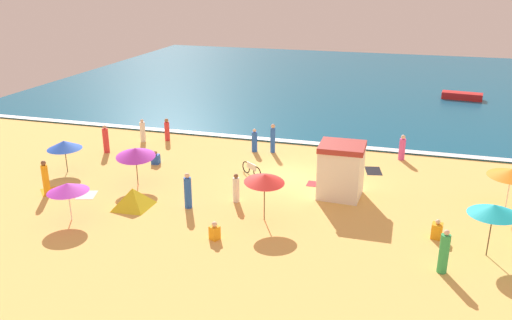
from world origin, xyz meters
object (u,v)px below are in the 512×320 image
Objects in this scene: beachgoer_3 at (106,140)px; beachgoer_2 at (156,158)px; beachgoer_9 at (444,253)px; small_boat_0 at (462,96)px; beach_umbrella_6 at (494,209)px; beachgoer_4 at (46,178)px; beach_tent at (133,198)px; beachgoer_11 at (188,192)px; beachgoer_1 at (273,139)px; parked_bicycle at (252,169)px; beach_umbrella_3 at (64,145)px; beach_umbrella_4 at (68,187)px; beach_umbrella_2 at (135,152)px; beachgoer_0 at (167,130)px; beachgoer_12 at (215,232)px; beach_umbrella_5 at (264,178)px; beachgoer_10 at (402,148)px; lifeguard_cabana at (341,170)px; beach_umbrella_0 at (512,173)px; beachgoer_8 at (236,189)px; beachgoer_6 at (254,141)px; beachgoer_7 at (143,131)px; beachgoer_5 at (437,230)px.

beachgoer_2 is at bearing -14.61° from beachgoer_3.
beachgoer_9 is 0.51× the size of small_boat_0.
beach_umbrella_6 is 21.64m from beachgoer_4.
beachgoer_11 is at bearing 15.67° from beach_tent.
beach_umbrella_6 reaches higher than beachgoer_1.
beach_umbrella_6 reaches higher than small_boat_0.
beach_tent is 1.60× the size of parked_bicycle.
beach_umbrella_3 is 1.14× the size of beach_umbrella_4.
beach_umbrella_2 reaches higher than beachgoer_0.
beachgoer_12 is at bearing -21.48° from beach_tent.
beachgoer_0 reaches higher than beachgoer_12.
beach_umbrella_5 is (12.84, -2.89, 0.46)m from beach_umbrella_3.
beach_umbrella_3 is 0.97× the size of beach_umbrella_6.
beach_umbrella_5 is 3.17× the size of beachgoer_12.
beachgoer_11 reaches higher than beachgoer_3.
beach_umbrella_4 is 2.34× the size of beachgoer_12.
beachgoer_1 is 9.60m from beachgoer_11.
beachgoer_11 is at bearing 176.25° from beach_umbrella_5.
beach_tent is 1.25× the size of beachgoer_4.
beach_umbrella_5 is 6.05m from parked_bicycle.
beach_umbrella_6 is at bearing -71.45° from beachgoer_10.
beachgoer_0 is (-12.83, 6.25, -0.70)m from lifeguard_cabana.
beach_umbrella_0 is 24.43m from small_boat_0.
small_boat_0 is (12.77, 27.07, -0.31)m from beachgoer_8.
beachgoer_6 is at bearing 160.17° from beach_umbrella_0.
beachgoer_8 is 0.42× the size of small_boat_0.
parked_bicycle reaches higher than small_boat_0.
beach_umbrella_3 is at bearing -157.84° from beachgoer_10.
beachgoer_2 is 0.44× the size of beachgoer_9.
beach_umbrella_3 is 1.20× the size of beachgoer_4.
beachgoer_11 is (8.47, -6.36, 0.01)m from beachgoer_3.
beachgoer_9 is (19.19, -11.85, 0.11)m from beachgoer_7.
beach_umbrella_3 reaches higher than beachgoer_12.
beachgoer_10 is at bearing 48.52° from beachgoer_8.
beach_umbrella_4 is 8.10m from beachgoer_8.
beachgoer_9 is (11.20, -12.00, 0.15)m from beachgoer_6.
beachgoer_8 is (-1.92, 1.60, -1.40)m from beach_umbrella_5.
beachgoer_1 is 9.19m from beachgoer_7.
beachgoer_6 is at bearing 65.36° from beach_umbrella_4.
beach_umbrella_4 reaches higher than beachgoer_10.
beach_umbrella_0 is at bearing 27.95° from beachgoer_12.
beachgoer_5 is 2.92m from beachgoer_9.
beachgoer_10 is at bearing 98.31° from beachgoer_9.
lifeguard_cabana is at bearing 144.10° from beachgoer_5.
beachgoer_0 is at bearing 164.60° from beach_umbrella_0.
beachgoer_7 reaches higher than beachgoer_0.
beachgoer_6 is (-13.04, 10.12, -1.39)m from beach_umbrella_6.
beachgoer_7 is 1.05× the size of beachgoer_8.
beachgoer_11 reaches higher than beachgoer_8.
beach_tent is 5.16m from beachgoer_8.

